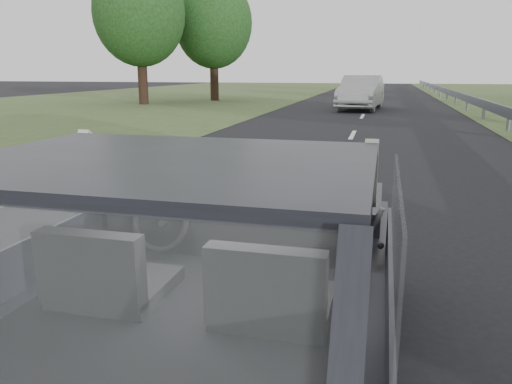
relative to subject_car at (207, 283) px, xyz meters
The scene contains 9 objects.
subject_car is the anchor object (origin of this frame).
dashboard 0.64m from the subject_car, 90.00° to the left, with size 1.58×0.45×0.30m, color black.
driver_seat 0.52m from the subject_car, 144.06° to the right, with size 0.50×0.72×0.42m, color black.
passenger_seat 0.52m from the subject_car, 35.94° to the right, with size 0.50×0.72×0.42m, color black.
steering_wheel 0.55m from the subject_car, 140.48° to the left, with size 0.36×0.36×0.04m, color black.
cat 0.73m from the subject_car, 67.19° to the left, with size 0.65×0.20×0.29m, color gray.
other_car 21.71m from the subject_car, 90.73° to the left, with size 1.86×4.72×1.55m, color silver.
tree_5 25.51m from the subject_car, 117.43° to the left, with size 4.72×4.72×7.15m, color #143910, non-canonical shape.
tree_6 28.26m from the subject_car, 108.87° to the left, with size 4.52×4.52×6.84m, color #143910, non-canonical shape.
Camera 1 is at (0.83, -2.22, 1.78)m, focal length 35.00 mm.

